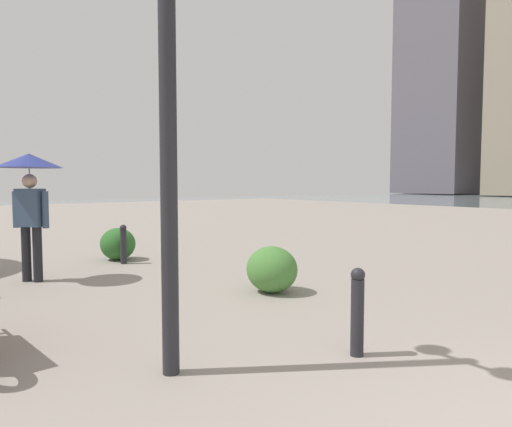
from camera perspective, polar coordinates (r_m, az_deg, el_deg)
The scene contains 7 objects.
building_highrise at distance 78.27m, azimuth 22.77°, elevation 14.63°, with size 10.37×14.62×35.36m.
lamppost at distance 3.97m, azimuth -10.86°, elevation 19.86°, with size 0.98×0.28×4.02m.
pedestrian at distance 8.14m, azimuth -26.03°, elevation 3.61°, with size 1.00×1.00×2.03m.
bollard_near at distance 4.40m, azimuth 12.33°, elevation -11.49°, with size 0.13×0.13×0.81m.
bollard_mid at distance 9.38m, azimuth -15.96°, elevation -3.54°, with size 0.13×0.13×0.76m.
shrub_low at distance 6.71m, azimuth 1.96°, elevation -6.87°, with size 0.78×0.70×0.66m.
shrub_round at distance 9.89m, azimuth -16.60°, elevation -3.60°, with size 0.77×0.69×0.65m.
Camera 1 is at (-0.32, 2.76, 1.58)m, focal length 32.60 mm.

